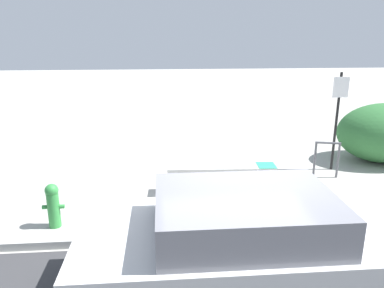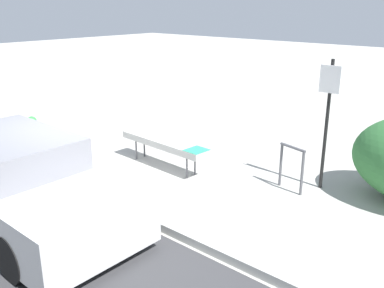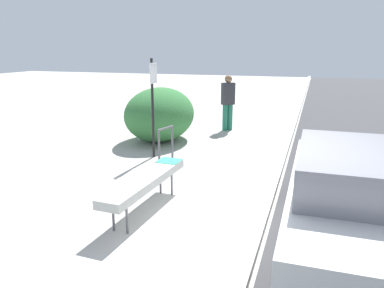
{
  "view_description": "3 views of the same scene",
  "coord_description": "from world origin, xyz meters",
  "px_view_note": "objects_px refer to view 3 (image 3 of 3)",
  "views": [
    {
      "loc": [
        -1.23,
        -5.2,
        3.11
      ],
      "look_at": [
        -0.65,
        1.66,
        1.09
      ],
      "focal_mm": 35.0,
      "sensor_mm": 36.0,
      "label": 1
    },
    {
      "loc": [
        5.75,
        -3.93,
        3.17
      ],
      "look_at": [
        1.07,
        1.38,
        0.83
      ],
      "focal_mm": 40.0,
      "sensor_mm": 36.0,
      "label": 2
    },
    {
      "loc": [
        -5.05,
        -0.63,
        2.52
      ],
      "look_at": [
        1.15,
        1.42,
        0.84
      ],
      "focal_mm": 35.0,
      "sensor_mm": 36.0,
      "label": 3
    }
  ],
  "objects_px": {
    "bench": "(145,181)",
    "sign_post": "(153,99)",
    "parked_car_near": "(358,201)",
    "pedestrian": "(228,101)",
    "bike_rack": "(166,141)"
  },
  "relations": [
    {
      "from": "bench",
      "to": "sign_post",
      "type": "distance_m",
      "value": 3.18
    },
    {
      "from": "bench",
      "to": "parked_car_near",
      "type": "distance_m",
      "value": 3.06
    },
    {
      "from": "parked_car_near",
      "to": "pedestrian",
      "type": "bearing_deg",
      "value": 26.22
    },
    {
      "from": "sign_post",
      "to": "parked_car_near",
      "type": "relative_size",
      "value": 0.53
    },
    {
      "from": "bike_rack",
      "to": "bench",
      "type": "bearing_deg",
      "value": -164.95
    },
    {
      "from": "pedestrian",
      "to": "parked_car_near",
      "type": "height_order",
      "value": "pedestrian"
    },
    {
      "from": "bench",
      "to": "parked_car_near",
      "type": "relative_size",
      "value": 0.5
    },
    {
      "from": "bench",
      "to": "pedestrian",
      "type": "height_order",
      "value": "pedestrian"
    },
    {
      "from": "pedestrian",
      "to": "parked_car_near",
      "type": "relative_size",
      "value": 0.39
    },
    {
      "from": "bench",
      "to": "sign_post",
      "type": "bearing_deg",
      "value": 24.41
    },
    {
      "from": "pedestrian",
      "to": "bike_rack",
      "type": "bearing_deg",
      "value": -137.72
    },
    {
      "from": "bike_rack",
      "to": "sign_post",
      "type": "relative_size",
      "value": 0.36
    },
    {
      "from": "bike_rack",
      "to": "pedestrian",
      "type": "xyz_separation_m",
      "value": [
        3.85,
        -0.52,
        0.42
      ]
    },
    {
      "from": "bike_rack",
      "to": "pedestrian",
      "type": "distance_m",
      "value": 3.91
    },
    {
      "from": "sign_post",
      "to": "bike_rack",
      "type": "bearing_deg",
      "value": -128.78
    }
  ]
}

